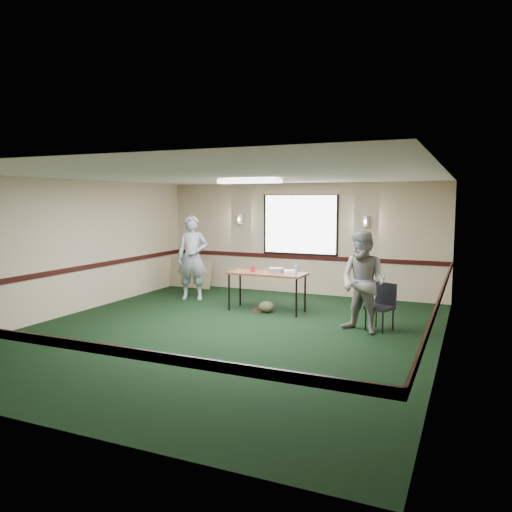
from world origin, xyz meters
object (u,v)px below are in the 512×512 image
at_px(folding_table, 267,275).
at_px(conference_chair, 382,303).
at_px(person_right, 363,282).
at_px(projector, 276,270).
at_px(person_left, 192,258).

bearing_deg(folding_table, conference_chair, -11.43).
bearing_deg(folding_table, person_right, -21.06).
distance_m(folding_table, conference_chair, 2.51).
height_order(projector, conference_chair, projector).
xyz_separation_m(folding_table, conference_chair, (2.44, -0.54, -0.27)).
xyz_separation_m(projector, person_right, (1.99, -0.96, 0.03)).
height_order(conference_chair, person_left, person_left).
bearing_deg(projector, person_right, -28.47).
height_order(projector, person_right, person_right).
bearing_deg(person_left, person_right, -37.38).
height_order(projector, person_left, person_left).
distance_m(folding_table, projector, 0.21).
relative_size(folding_table, projector, 5.82).
bearing_deg(person_right, conference_chair, 71.10).
bearing_deg(conference_chair, person_left, -171.10).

